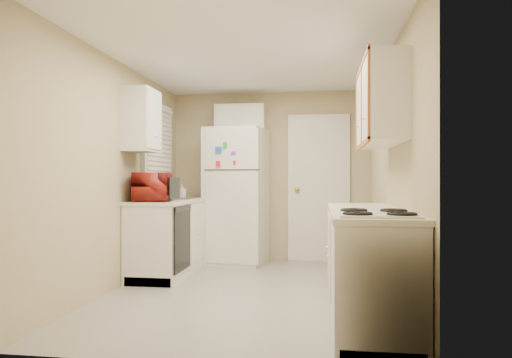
# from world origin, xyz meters

# --- Properties ---
(floor) EXTENTS (3.80, 3.80, 0.00)m
(floor) POSITION_xyz_m (0.00, 0.00, 0.00)
(floor) COLOR #A9A59C
(floor) RESTS_ON ground
(ceiling) EXTENTS (3.80, 3.80, 0.00)m
(ceiling) POSITION_xyz_m (0.00, 0.00, 2.40)
(ceiling) COLOR white
(ceiling) RESTS_ON floor
(wall_left) EXTENTS (3.80, 3.80, 0.00)m
(wall_left) POSITION_xyz_m (-1.40, 0.00, 1.20)
(wall_left) COLOR tan
(wall_left) RESTS_ON floor
(wall_right) EXTENTS (3.80, 3.80, 0.00)m
(wall_right) POSITION_xyz_m (1.40, 0.00, 1.20)
(wall_right) COLOR tan
(wall_right) RESTS_ON floor
(wall_back) EXTENTS (2.80, 2.80, 0.00)m
(wall_back) POSITION_xyz_m (0.00, 1.90, 1.20)
(wall_back) COLOR tan
(wall_back) RESTS_ON floor
(wall_front) EXTENTS (2.80, 2.80, 0.00)m
(wall_front) POSITION_xyz_m (0.00, -1.90, 1.20)
(wall_front) COLOR tan
(wall_front) RESTS_ON floor
(left_counter) EXTENTS (0.60, 1.80, 0.90)m
(left_counter) POSITION_xyz_m (-1.10, 0.90, 0.45)
(left_counter) COLOR silver
(left_counter) RESTS_ON floor
(dishwasher) EXTENTS (0.03, 0.58, 0.72)m
(dishwasher) POSITION_xyz_m (-0.81, 0.30, 0.49)
(dishwasher) COLOR black
(dishwasher) RESTS_ON floor
(sink) EXTENTS (0.54, 0.74, 0.16)m
(sink) POSITION_xyz_m (-1.10, 1.05, 0.86)
(sink) COLOR gray
(sink) RESTS_ON left_counter
(microwave) EXTENTS (0.64, 0.46, 0.38)m
(microwave) POSITION_xyz_m (-1.15, 0.31, 1.05)
(microwave) COLOR maroon
(microwave) RESTS_ON left_counter
(soap_bottle) EXTENTS (0.11, 0.11, 0.18)m
(soap_bottle) POSITION_xyz_m (-1.15, 1.40, 1.00)
(soap_bottle) COLOR beige
(soap_bottle) RESTS_ON left_counter
(window_blinds) EXTENTS (0.10, 0.98, 1.08)m
(window_blinds) POSITION_xyz_m (-1.36, 1.05, 1.60)
(window_blinds) COLOR silver
(window_blinds) RESTS_ON wall_left
(upper_cabinet_left) EXTENTS (0.30, 0.45, 0.70)m
(upper_cabinet_left) POSITION_xyz_m (-1.25, 0.22, 1.80)
(upper_cabinet_left) COLOR silver
(upper_cabinet_left) RESTS_ON wall_left
(refrigerator) EXTENTS (0.85, 0.83, 1.84)m
(refrigerator) POSITION_xyz_m (-0.42, 1.57, 0.92)
(refrigerator) COLOR silver
(refrigerator) RESTS_ON floor
(cabinet_over_fridge) EXTENTS (0.70, 0.30, 0.40)m
(cabinet_over_fridge) POSITION_xyz_m (-0.40, 1.75, 2.00)
(cabinet_over_fridge) COLOR silver
(cabinet_over_fridge) RESTS_ON wall_back
(interior_door) EXTENTS (0.86, 0.06, 2.08)m
(interior_door) POSITION_xyz_m (0.70, 1.86, 1.02)
(interior_door) COLOR silver
(interior_door) RESTS_ON floor
(right_counter) EXTENTS (0.60, 2.00, 0.90)m
(right_counter) POSITION_xyz_m (1.10, -0.80, 0.45)
(right_counter) COLOR silver
(right_counter) RESTS_ON floor
(stove) EXTENTS (0.52, 0.64, 0.77)m
(stove) POSITION_xyz_m (1.11, -1.41, 0.38)
(stove) COLOR silver
(stove) RESTS_ON floor
(upper_cabinet_right) EXTENTS (0.30, 1.20, 0.70)m
(upper_cabinet_right) POSITION_xyz_m (1.25, -0.50, 1.80)
(upper_cabinet_right) COLOR silver
(upper_cabinet_right) RESTS_ON wall_right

